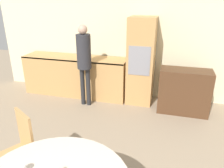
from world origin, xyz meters
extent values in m
cube|color=beige|center=(0.00, 4.82, 1.30)|extent=(7.04, 0.05, 2.60)
cube|color=tan|center=(-1.44, 4.47, 0.46)|extent=(2.45, 0.60, 0.92)
cube|color=black|center=(-1.44, 4.47, 0.91)|extent=(2.45, 0.60, 0.03)
cube|color=tan|center=(0.10, 4.48, 0.93)|extent=(0.55, 0.58, 1.86)
cube|color=gray|center=(0.10, 4.19, 1.02)|extent=(0.44, 0.01, 0.60)
cube|color=#51331E|center=(1.03, 4.20, 0.45)|extent=(0.99, 0.45, 0.91)
cylinder|color=tan|center=(-1.04, 1.86, 0.22)|extent=(0.04, 0.04, 0.44)
cube|color=tan|center=(-0.98, 1.64, 0.45)|extent=(0.55, 0.55, 0.02)
cube|color=tan|center=(-0.89, 1.80, 0.72)|extent=(0.34, 0.22, 0.52)
cylinder|color=#262628|center=(-1.07, 3.99, 0.42)|extent=(0.09, 0.09, 0.84)
cylinder|color=#262628|center=(-0.94, 3.99, 0.42)|extent=(0.09, 0.09, 0.84)
cylinder|color=#2D2D33|center=(-1.00, 3.99, 1.19)|extent=(0.29, 0.29, 0.70)
sphere|color=tan|center=(-1.00, 3.99, 1.63)|extent=(0.19, 0.19, 0.19)
cylinder|color=white|center=(-0.50, 1.23, 0.78)|extent=(0.07, 0.07, 0.08)
cylinder|color=silver|center=(-0.17, 1.29, 0.82)|extent=(0.03, 0.03, 0.01)
camera|label=1|loc=(0.70, -0.05, 2.22)|focal=35.00mm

